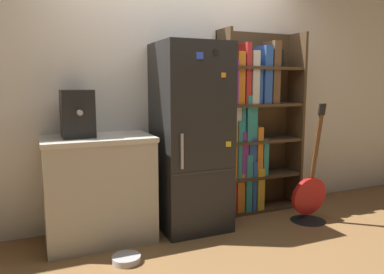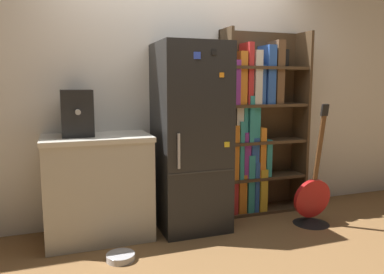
# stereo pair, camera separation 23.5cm
# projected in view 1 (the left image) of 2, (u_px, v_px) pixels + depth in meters

# --- Properties ---
(ground_plane) EXTENTS (16.00, 16.00, 0.00)m
(ground_plane) POSITION_uv_depth(u_px,v_px,m) (196.00, 231.00, 3.49)
(ground_plane) COLOR olive
(wall_back) EXTENTS (8.00, 0.05, 2.60)m
(wall_back) POSITION_uv_depth(u_px,v_px,m) (177.00, 90.00, 3.74)
(wall_back) COLOR white
(wall_back) RESTS_ON ground_plane
(refrigerator) EXTENTS (0.63, 0.65, 1.73)m
(refrigerator) POSITION_uv_depth(u_px,v_px,m) (191.00, 137.00, 3.50)
(refrigerator) COLOR black
(refrigerator) RESTS_ON ground_plane
(bookshelf) EXTENTS (0.93, 0.31, 1.90)m
(bookshelf) POSITION_uv_depth(u_px,v_px,m) (250.00, 127.00, 3.96)
(bookshelf) COLOR #4C3823
(bookshelf) RESTS_ON ground_plane
(kitchen_counter) EXTENTS (0.92, 0.58, 0.92)m
(kitchen_counter) POSITION_uv_depth(u_px,v_px,m) (99.00, 189.00, 3.24)
(kitchen_counter) COLOR #BCB7A8
(kitchen_counter) RESTS_ON ground_plane
(espresso_machine) EXTENTS (0.26, 0.34, 0.39)m
(espresso_machine) POSITION_uv_depth(u_px,v_px,m) (77.00, 114.00, 3.12)
(espresso_machine) COLOR black
(espresso_machine) RESTS_ON kitchen_counter
(guitar) EXTENTS (0.39, 0.35, 1.18)m
(guitar) POSITION_uv_depth(u_px,v_px,m) (309.00, 204.00, 3.73)
(guitar) COLOR black
(guitar) RESTS_ON ground_plane
(pet_bowl) EXTENTS (0.22, 0.22, 0.05)m
(pet_bowl) POSITION_uv_depth(u_px,v_px,m) (126.00, 259.00, 2.87)
(pet_bowl) COLOR #B7B7BC
(pet_bowl) RESTS_ON ground_plane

